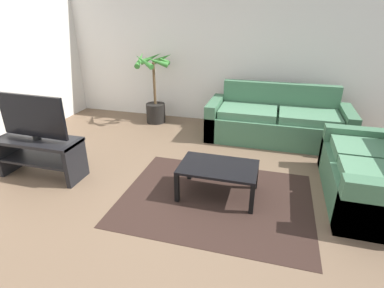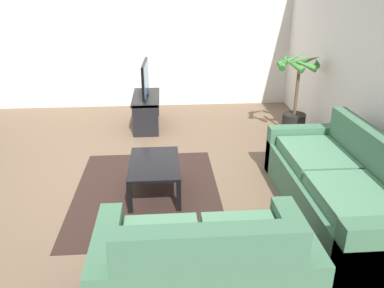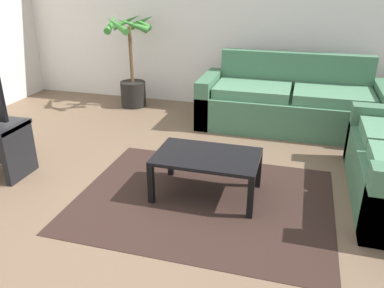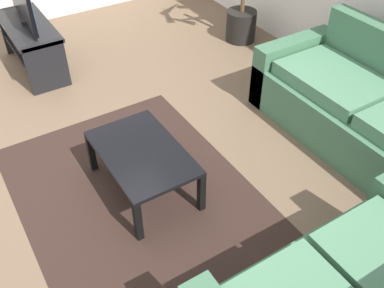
{
  "view_description": "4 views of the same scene",
  "coord_description": "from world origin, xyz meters",
  "px_view_note": "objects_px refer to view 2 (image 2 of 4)",
  "views": [
    {
      "loc": [
        1.1,
        -2.73,
        2.06
      ],
      "look_at": [
        0.23,
        0.39,
        0.61
      ],
      "focal_mm": 28.44,
      "sensor_mm": 36.0,
      "label": 1
    },
    {
      "loc": [
        4.59,
        0.48,
        2.3
      ],
      "look_at": [
        0.62,
        0.78,
        0.63
      ],
      "focal_mm": 36.07,
      "sensor_mm": 36.0,
      "label": 2
    },
    {
      "loc": [
        1.27,
        -2.63,
        1.83
      ],
      "look_at": [
        0.39,
        0.46,
        0.43
      ],
      "focal_mm": 36.59,
      "sensor_mm": 36.0,
      "label": 3
    },
    {
      "loc": [
        2.84,
        -0.63,
        2.55
      ],
      "look_at": [
        0.7,
        0.71,
        0.4
      ],
      "focal_mm": 40.84,
      "sensor_mm": 36.0,
      "label": 4
    }
  ],
  "objects_px": {
    "couch_main": "(339,189)",
    "tv_stand": "(146,107)",
    "potted_palm": "(295,103)",
    "coffee_table": "(154,166)",
    "tv": "(145,78)",
    "couch_loveseat": "(203,269)"
  },
  "relations": [
    {
      "from": "coffee_table",
      "to": "potted_palm",
      "type": "xyz_separation_m",
      "value": [
        -1.68,
        2.2,
        0.21
      ]
    },
    {
      "from": "couch_loveseat",
      "to": "potted_palm",
      "type": "distance_m",
      "value": 3.86
    },
    {
      "from": "tv_stand",
      "to": "potted_palm",
      "type": "xyz_separation_m",
      "value": [
        0.65,
        2.37,
        0.21
      ]
    },
    {
      "from": "tv",
      "to": "potted_palm",
      "type": "relative_size",
      "value": 0.71
    },
    {
      "from": "couch_loveseat",
      "to": "potted_palm",
      "type": "height_order",
      "value": "potted_palm"
    },
    {
      "from": "couch_loveseat",
      "to": "couch_main",
      "type": "bearing_deg",
      "value": 125.54
    },
    {
      "from": "couch_loveseat",
      "to": "coffee_table",
      "type": "relative_size",
      "value": 1.79
    },
    {
      "from": "couch_loveseat",
      "to": "tv",
      "type": "distance_m",
      "value": 4.13
    },
    {
      "from": "couch_main",
      "to": "potted_palm",
      "type": "xyz_separation_m",
      "value": [
        -2.3,
        0.26,
        0.25
      ]
    },
    {
      "from": "coffee_table",
      "to": "potted_palm",
      "type": "relative_size",
      "value": 0.67
    },
    {
      "from": "couch_main",
      "to": "potted_palm",
      "type": "relative_size",
      "value": 1.72
    },
    {
      "from": "tv",
      "to": "couch_loveseat",
      "type": "bearing_deg",
      "value": 7.82
    },
    {
      "from": "couch_main",
      "to": "tv",
      "type": "relative_size",
      "value": 2.4
    },
    {
      "from": "tv_stand",
      "to": "tv",
      "type": "relative_size",
      "value": 1.15
    },
    {
      "from": "tv_stand",
      "to": "coffee_table",
      "type": "bearing_deg",
      "value": 4.12
    },
    {
      "from": "coffee_table",
      "to": "couch_main",
      "type": "bearing_deg",
      "value": 72.24
    },
    {
      "from": "coffee_table",
      "to": "potted_palm",
      "type": "distance_m",
      "value": 2.78
    },
    {
      "from": "coffee_table",
      "to": "potted_palm",
      "type": "bearing_deg",
      "value": 127.28
    },
    {
      "from": "tv",
      "to": "coffee_table",
      "type": "relative_size",
      "value": 1.06
    },
    {
      "from": "couch_main",
      "to": "couch_loveseat",
      "type": "bearing_deg",
      "value": -54.46
    },
    {
      "from": "couch_main",
      "to": "tv_stand",
      "type": "height_order",
      "value": "couch_main"
    },
    {
      "from": "couch_main",
      "to": "couch_loveseat",
      "type": "xyz_separation_m",
      "value": [
        1.1,
        -1.55,
        -0.0
      ]
    }
  ]
}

